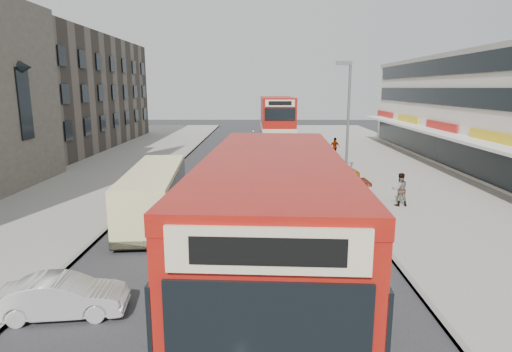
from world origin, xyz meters
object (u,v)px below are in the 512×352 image
(coach, at_px, (154,192))
(pedestrian_near, at_px, (400,189))
(car_left_front, at_px, (63,297))
(car_right_a, at_px, (323,192))
(street_lamp, at_px, (347,115))
(cyclist, at_px, (322,180))
(bus_second, at_px, (277,129))
(car_right_b, at_px, (323,174))
(pedestrian_far, at_px, (335,147))
(bus_main, at_px, (273,281))

(coach, xyz_separation_m, pedestrian_near, (12.88, 2.23, -0.34))
(car_left_front, bearing_deg, car_right_a, -44.70)
(car_left_front, height_order, car_right_a, car_right_a)
(street_lamp, distance_m, cyclist, 4.41)
(bus_second, distance_m, car_right_b, 10.01)
(car_right_a, distance_m, pedestrian_near, 4.12)
(pedestrian_far, bearing_deg, car_right_a, -122.81)
(bus_second, bearing_deg, pedestrian_far, -164.63)
(car_right_a, bearing_deg, car_left_front, -38.88)
(cyclist, bearing_deg, pedestrian_near, -51.85)
(street_lamp, height_order, car_right_b, street_lamp)
(bus_main, relative_size, bus_second, 0.93)
(car_right_b, distance_m, pedestrian_far, 11.29)
(bus_second, bearing_deg, car_left_front, 74.00)
(bus_main, xyz_separation_m, cyclist, (3.74, 18.96, -2.01))
(bus_main, xyz_separation_m, coach, (-5.48, 12.48, -1.25))
(cyclist, bearing_deg, bus_second, 99.85)
(car_right_b, distance_m, cyclist, 1.91)
(coach, bearing_deg, car_left_front, -98.17)
(bus_second, height_order, car_right_a, bus_second)
(coach, height_order, pedestrian_near, coach)
(bus_second, relative_size, coach, 1.08)
(street_lamp, xyz_separation_m, car_left_front, (-11.23, -16.00, -4.19))
(pedestrian_near, height_order, cyclist, same)
(car_left_front, distance_m, car_right_b, 20.20)
(street_lamp, relative_size, car_left_front, 2.27)
(bus_second, relative_size, cyclist, 5.01)
(bus_second, xyz_separation_m, car_right_a, (2.07, -14.77, -2.18))
(street_lamp, distance_m, car_right_a, 5.95)
(pedestrian_near, bearing_deg, pedestrian_far, -91.34)
(car_left_front, xyz_separation_m, pedestrian_far, (12.74, 28.49, 0.46))
(car_right_b, xyz_separation_m, cyclist, (-0.34, -1.88, -0.01))
(bus_second, height_order, pedestrian_far, bus_second)
(street_lamp, height_order, cyclist, street_lamp)
(car_right_b, bearing_deg, bus_second, -164.80)
(car_right_b, bearing_deg, street_lamp, 36.25)
(street_lamp, xyz_separation_m, car_right_b, (-1.19, 1.53, -4.11))
(pedestrian_far, height_order, cyclist, cyclist)
(pedestrian_near, xyz_separation_m, cyclist, (-3.65, 4.24, -0.42))
(car_left_front, relative_size, pedestrian_near, 1.94)
(pedestrian_far, relative_size, cyclist, 0.90)
(pedestrian_far, bearing_deg, cyclist, -124.27)
(bus_main, distance_m, pedestrian_far, 32.55)
(coach, distance_m, car_right_b, 12.73)
(bus_second, height_order, pedestrian_near, bus_second)
(car_right_a, distance_m, cyclist, 3.58)
(car_right_b, bearing_deg, pedestrian_far, 164.61)
(car_left_front, xyz_separation_m, cyclist, (9.70, 15.65, 0.07))
(pedestrian_near, height_order, pedestrian_far, pedestrian_near)
(pedestrian_near, bearing_deg, coach, 6.46)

